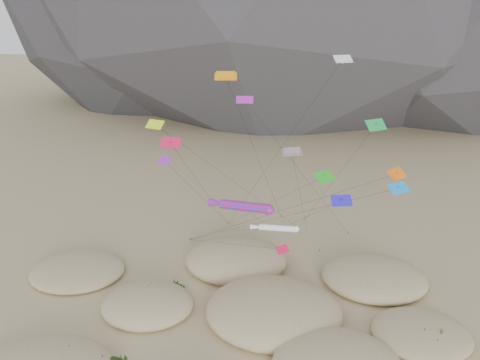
{
  "coord_description": "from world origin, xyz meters",
  "views": [
    {
      "loc": [
        1.49,
        -39.44,
        33.73
      ],
      "look_at": [
        -2.55,
        12.0,
        13.42
      ],
      "focal_mm": 35.0,
      "sensor_mm": 36.0,
      "label": 1
    }
  ],
  "objects": [
    {
      "name": "ground",
      "position": [
        0.0,
        0.0,
        0.0
      ],
      "size": [
        500.0,
        500.0,
        0.0
      ],
      "primitive_type": "plane",
      "color": "#CCB789",
      "rests_on": "ground"
    },
    {
      "name": "dunes",
      "position": [
        -2.18,
        3.84,
        0.73
      ],
      "size": [
        52.6,
        35.27,
        4.15
      ],
      "color": "#CCB789",
      "rests_on": "ground"
    },
    {
      "name": "dune_grass",
      "position": [
        -0.77,
        3.86,
        0.85
      ],
      "size": [
        42.99,
        27.34,
        1.49
      ],
      "color": "black",
      "rests_on": "ground"
    },
    {
      "name": "kite_stakes",
      "position": [
        1.87,
        23.77,
        0.15
      ],
      "size": [
        23.79,
        7.62,
        0.3
      ],
      "color": "#3F2D1E",
      "rests_on": "ground"
    },
    {
      "name": "rainbow_tube_kite",
      "position": [
        -1.94,
        7.32,
        12.16
      ],
      "size": [
        7.64,
        21.15,
        13.06
      ],
      "color": "#FB1A44",
      "rests_on": "ground"
    },
    {
      "name": "white_tube_kite",
      "position": [
        1.81,
        9.09,
        8.71
      ],
      "size": [
        7.63,
        16.62,
        9.3
      ],
      "color": "white",
      "rests_on": "ground"
    },
    {
      "name": "orange_parafoil",
      "position": [
        -4.02,
        12.29,
        25.26
      ],
      "size": [
        9.1,
        13.69,
        26.09
      ],
      "color": "orange",
      "rests_on": "ground"
    },
    {
      "name": "multi_parafoil",
      "position": [
        3.37,
        9.64,
        17.67
      ],
      "size": [
        4.68,
        17.94,
        18.36
      ],
      "color": "red",
      "rests_on": "ground"
    },
    {
      "name": "delta_kites",
      "position": [
        3.76,
        10.87,
        17.03
      ],
      "size": [
        29.58,
        22.63,
        27.48
      ],
      "color": "#2618CD",
      "rests_on": "ground"
    }
  ]
}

